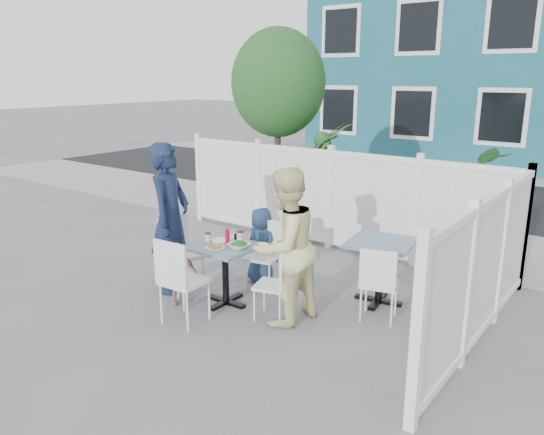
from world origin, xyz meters
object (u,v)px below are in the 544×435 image
Objects in this scene: woman at (285,247)px; boy at (261,245)px; main_table at (225,259)px; chair_right at (278,280)px; chair_near at (179,276)px; spare_table at (381,255)px; utility_cabinet at (258,178)px; chair_left at (179,248)px; man at (170,218)px; chair_back at (265,249)px; toddler at (178,273)px.

woman is 1.71× the size of boy.
chair_right is (0.77, 0.03, -0.10)m from main_table.
chair_near reaches higher than chair_right.
spare_table is 1.03× the size of chair_right.
woman reaches higher than utility_cabinet.
chair_left reaches higher than chair_right.
man is at bearing -152.77° from spare_table.
spare_table is at bearing -84.48° from man.
man is 1.27m from boy.
utility_cabinet is 5.57m from chair_right.
chair_right is 1.12m from chair_near.
man reaches higher than spare_table.
chair_left is at bearing -54.70° from utility_cabinet.
spare_table is 0.86× the size of chair_near.
chair_near is at bearing -92.91° from main_table.
chair_back reaches higher than spare_table.
boy is at bearing 25.96° from toddler.
chair_left is at bearing 27.72° from chair_back.
chair_back is 0.89× the size of chair_near.
utility_cabinet reaches higher than spare_table.
utility_cabinet is at bearing -130.04° from woman.
main_table is 0.74m from chair_near.
toddler is at bearing -142.64° from spare_table.
chair_right is at bearing 143.32° from boy.
chair_near is (-1.54, -1.90, -0.03)m from spare_table.
boy is at bearing -47.40° from chair_back.
chair_near is 0.52× the size of man.
chair_back is (0.05, 0.73, -0.06)m from main_table.
utility_cabinet reaches higher than boy.
spare_table is at bearing -25.74° from utility_cabinet.
chair_right is 0.83× the size of chair_near.
man reaches higher than chair_near.
chair_back reaches higher than main_table.
boy is (-0.08, 0.82, -0.06)m from main_table.
boy is (-0.94, 0.78, -0.37)m from woman.
man is 1.08× the size of woman.
chair_right is 0.93× the size of chair_back.
chair_right is 0.42m from woman.
toddler is at bearing 56.78° from chair_left.
main_table is at bearing -142.26° from spare_table.
utility_cabinet is 5.34m from spare_table.
spare_table reaches higher than toddler.
spare_table is at bearing 47.45° from chair_near.
main_table is 0.92m from woman.
boy is at bearing -121.13° from woman.
toddler is at bearing 77.49° from boy.
chair_near is 1.22m from woman.
spare_table is at bearing -7.83° from toddler.
chair_back is at bearing 85.82° from main_table.
chair_left is 0.93× the size of boy.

